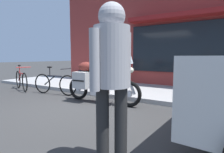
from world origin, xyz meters
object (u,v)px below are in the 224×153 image
Objects in this scene: parked_bicycle at (54,83)px; sandwich_board_sign at (109,72)px; touring_motorcycle at (97,80)px; pedestrian_walking at (112,66)px; second_bicycle_by_cafe at (21,80)px.

sandwich_board_sign is at bearing 61.84° from parked_bicycle.
parked_bicycle is at bearing 176.18° from touring_motorcycle.
pedestrian_walking reaches higher than touring_motorcycle.
parked_bicycle is 2.04m from sandwich_board_sign.
touring_motorcycle is 1.83m from parked_bicycle.
sandwich_board_sign reaches higher than second_bicycle_by_cafe.
pedestrian_walking reaches higher than second_bicycle_by_cafe.
sandwich_board_sign reaches higher than parked_bicycle.
pedestrian_walking is 4.97m from sandwich_board_sign.
sandwich_board_sign is 3.28m from second_bicycle_by_cafe.
touring_motorcycle reaches higher than second_bicycle_by_cafe.
touring_motorcycle is at bearing 130.00° from pedestrian_walking.
pedestrian_walking is 1.08× the size of second_bicycle_by_cafe.
second_bicycle_by_cafe is at bearing 179.09° from touring_motorcycle.
parked_bicycle is 1.03× the size of second_bicycle_by_cafe.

